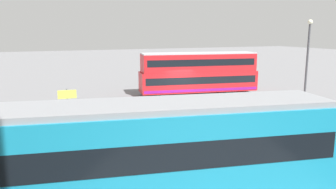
{
  "coord_description": "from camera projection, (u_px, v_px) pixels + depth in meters",
  "views": [
    {
      "loc": [
        12.25,
        25.5,
        5.9
      ],
      "look_at": [
        4.18,
        6.26,
        1.91
      ],
      "focal_mm": 35.61,
      "sensor_mm": 36.0,
      "label": 1
    }
  ],
  "objects": [
    {
      "name": "double_decker_bus",
      "position": [
        198.0,
        73.0,
        31.17
      ],
      "size": [
        11.23,
        4.23,
        3.93
      ],
      "color": "red",
      "rests_on": "ground"
    },
    {
      "name": "street_lamp",
      "position": [
        307.0,
        58.0,
        24.79
      ],
      "size": [
        0.36,
        0.36,
        6.72
      ],
      "color": "#4C4C51",
      "rests_on": "ground"
    },
    {
      "name": "pedestrian_railing",
      "position": [
        151.0,
        106.0,
        23.19
      ],
      "size": [
        9.41,
        1.34,
        1.08
      ],
      "color": "gray",
      "rests_on": "ground"
    },
    {
      "name": "pedestrian_near_railing",
      "position": [
        166.0,
        106.0,
        22.25
      ],
      "size": [
        0.41,
        0.41,
        1.65
      ],
      "color": "#33384C",
      "rests_on": "ground"
    },
    {
      "name": "ground_plane",
      "position": [
        185.0,
        100.0,
        28.85
      ],
      "size": [
        160.0,
        160.0,
        0.0
      ],
      "primitive_type": "plane",
      "color": "gray"
    },
    {
      "name": "tram_yellow",
      "position": [
        137.0,
        154.0,
        11.16
      ],
      "size": [
        13.9,
        5.0,
        3.58
      ],
      "color": "teal",
      "rests_on": "ground"
    },
    {
      "name": "info_sign",
      "position": [
        67.0,
        99.0,
        21.68
      ],
      "size": [
        1.18,
        0.16,
        2.23
      ],
      "color": "slate",
      "rests_on": "ground"
    }
  ]
}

